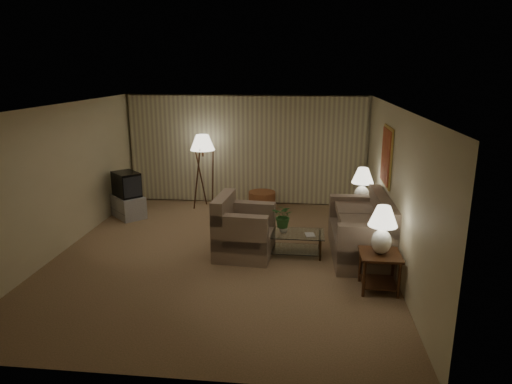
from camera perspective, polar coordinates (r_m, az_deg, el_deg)
ground at (r=8.52m, az=-4.22°, el=-7.77°), size 7.00×7.00×0.00m
room_shell at (r=9.46m, az=-2.65°, el=5.63°), size 6.04×7.02×2.72m
sofa at (r=8.53m, az=12.86°, el=-4.95°), size 2.01×1.08×0.87m
armchair at (r=8.32m, az=-1.44°, el=-5.04°), size 1.20×1.15×0.88m
side_table_near at (r=7.32m, az=15.19°, el=-8.73°), size 0.61×0.61×0.60m
side_table_far at (r=9.74m, az=12.92°, el=-2.64°), size 0.50×0.42×0.60m
table_lamp_near at (r=7.09m, az=15.54°, el=-4.09°), size 0.44×0.44×0.75m
table_lamp_far at (r=9.56m, az=13.16°, el=1.11°), size 0.45×0.45×0.77m
coffee_table at (r=8.43m, az=4.46°, el=-5.99°), size 1.18×0.64×0.41m
tv_cabinet at (r=10.90m, az=-15.69°, el=-1.73°), size 1.38×1.38×0.50m
crt_tv at (r=10.76m, az=-15.89°, el=0.95°), size 1.10×1.10×0.55m
floor_lamp at (r=11.09m, az=-6.61°, el=2.74°), size 0.58×0.58×1.80m
ottoman at (r=11.08m, az=0.76°, el=-1.05°), size 0.65×0.65×0.43m
vase at (r=8.36m, az=3.46°, el=-4.58°), size 0.20×0.20×0.16m
flowers at (r=8.27m, az=3.50°, el=-2.63°), size 0.49×0.46×0.44m
book at (r=8.29m, az=6.20°, el=-5.35°), size 0.20×0.25×0.02m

